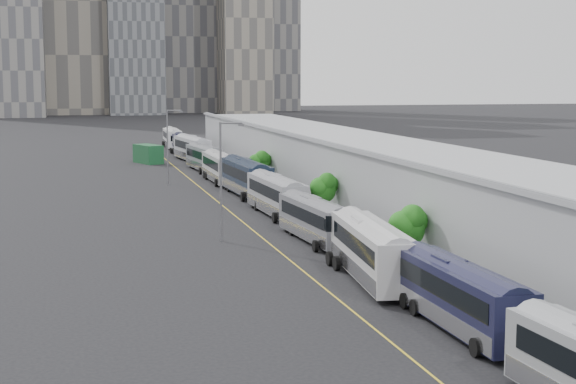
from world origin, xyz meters
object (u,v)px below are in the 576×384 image
object	(u,v)px
suv	(145,153)
shipping_container	(148,154)
bus_2	(372,256)
bus_6	(220,170)
street_lamp_near	(223,174)
bus_9	(181,146)
street_lamp_far	(169,142)
bus_10	(172,140)
bus_8	(192,151)
bus_4	(277,198)
bus_5	(246,180)
bus_1	(460,302)
bus_7	(204,160)
bus_3	(315,223)

from	to	relation	value
suv	shipping_container	bearing A→B (deg)	-90.66
bus_2	bus_6	size ratio (longest dim) A/B	1.05
bus_2	street_lamp_near	xyz separation A→B (m)	(-6.98, 16.20, 3.88)
shipping_container	suv	bearing A→B (deg)	67.10
bus_9	street_lamp_far	bearing A→B (deg)	-95.41
bus_9	shipping_container	size ratio (longest dim) A/B	2.14
bus_2	bus_6	distance (m)	57.06
bus_2	street_lamp_near	size ratio (longest dim) A/B	1.41
bus_10	suv	world-z (taller)	bus_10
bus_2	bus_9	distance (m)	98.67
bus_2	bus_8	distance (m)	86.42
shipping_container	bus_4	bearing A→B (deg)	-103.17
bus_5	shipping_container	world-z (taller)	bus_5
bus_2	shipping_container	distance (m)	85.19
bus_9	street_lamp_near	distance (m)	82.85
bus_5	shipping_container	bearing A→B (deg)	97.54
bus_10	suv	size ratio (longest dim) A/B	2.37
street_lamp_far	bus_1	bearing A→B (deg)	-83.66
bus_6	bus_2	bearing A→B (deg)	-90.18
bus_1	bus_6	size ratio (longest dim) A/B	0.95
bus_5	bus_7	size ratio (longest dim) A/B	1.08
bus_8	bus_9	size ratio (longest dim) A/B	1.14
bus_4	shipping_container	xyz separation A→B (m)	(-7.35, 56.18, -0.17)
shipping_container	bus_6	bearing A→B (deg)	-97.23
bus_9	shipping_container	world-z (taller)	bus_9
bus_7	suv	xyz separation A→B (m)	(-6.36, 24.31, -0.81)
bus_3	bus_7	bearing A→B (deg)	86.64
bus_4	bus_9	xyz separation A→B (m)	(-0.50, 69.94, -0.10)
street_lamp_near	suv	bearing A→B (deg)	89.66
bus_3	suv	world-z (taller)	bus_3
bus_3	bus_8	world-z (taller)	bus_8
bus_6	street_lamp_near	world-z (taller)	street_lamp_near
bus_8	shipping_container	xyz separation A→B (m)	(-7.12, -1.51, -0.27)
bus_2	suv	bearing A→B (deg)	99.33
bus_8	street_lamp_near	xyz separation A→B (m)	(-7.16, -70.22, 3.82)
bus_5	bus_6	size ratio (longest dim) A/B	1.08
bus_3	bus_6	size ratio (longest dim) A/B	0.94
bus_6	bus_9	size ratio (longest dim) A/B	1.04
bus_7	bus_9	size ratio (longest dim) A/B	1.04
bus_6	bus_7	xyz separation A→B (m)	(0.15, 14.34, -0.02)
street_lamp_near	bus_1	bearing A→B (deg)	-74.78
suv	street_lamp_far	bearing A→B (deg)	-88.89
street_lamp_near	street_lamp_far	world-z (taller)	street_lamp_near
bus_5	bus_9	size ratio (longest dim) A/B	1.13
bus_1	bus_5	distance (m)	55.64
bus_10	street_lamp_near	world-z (taller)	street_lamp_near
bus_7	shipping_container	distance (m)	15.13
suv	bus_8	bearing A→B (deg)	-52.61
street_lamp_near	street_lamp_far	distance (m)	39.74
bus_2	bus_3	distance (m)	14.40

